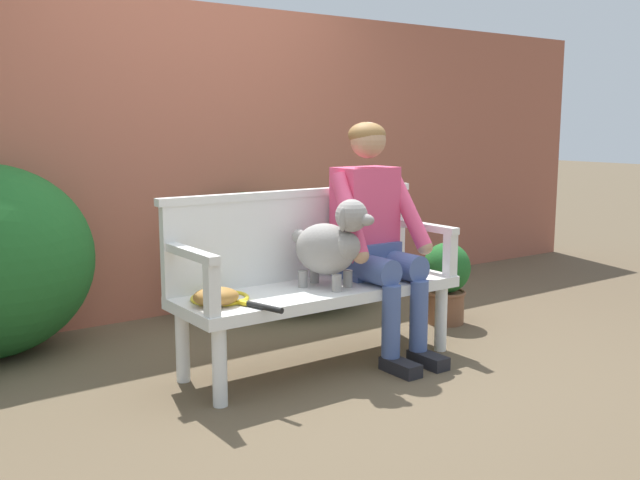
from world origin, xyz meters
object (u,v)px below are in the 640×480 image
object	(u,v)px
garden_bench	(320,297)
potted_plant	(446,279)
person_seated	(374,230)
tennis_racket	(224,299)
baseball_glove	(216,297)
dog_on_bench	(332,243)

from	to	relation	value
garden_bench	potted_plant	bearing A→B (deg)	9.84
person_seated	tennis_racket	bearing A→B (deg)	178.54
tennis_racket	potted_plant	distance (m)	1.75
garden_bench	baseball_glove	world-z (taller)	baseball_glove
person_seated	potted_plant	xyz separation A→B (m)	(0.80, 0.22, -0.42)
dog_on_bench	baseball_glove	bearing A→B (deg)	178.31
potted_plant	garden_bench	bearing A→B (deg)	-170.16
potted_plant	baseball_glove	bearing A→B (deg)	-171.93
tennis_racket	baseball_glove	bearing A→B (deg)	-139.22
dog_on_bench	tennis_racket	world-z (taller)	dog_on_bench
baseball_glove	potted_plant	world-z (taller)	potted_plant
person_seated	dog_on_bench	xyz separation A→B (m)	(-0.34, -0.06, -0.03)
tennis_racket	potted_plant	world-z (taller)	potted_plant
dog_on_bench	potted_plant	world-z (taller)	dog_on_bench
baseball_glove	tennis_racket	bearing A→B (deg)	59.68
dog_on_bench	baseball_glove	distance (m)	0.70
garden_bench	baseball_glove	size ratio (longest dim) A/B	7.22
tennis_racket	baseball_glove	world-z (taller)	baseball_glove
person_seated	potted_plant	bearing A→B (deg)	15.15
person_seated	dog_on_bench	size ratio (longest dim) A/B	2.74
garden_bench	dog_on_bench	size ratio (longest dim) A/B	3.32
person_seated	tennis_racket	world-z (taller)	person_seated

